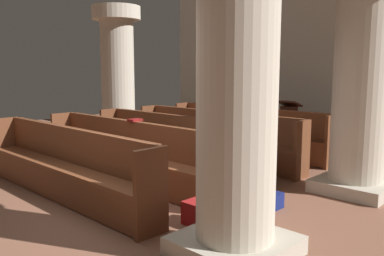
% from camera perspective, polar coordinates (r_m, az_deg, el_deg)
% --- Properties ---
extents(ground_plane, '(19.20, 19.20, 0.00)m').
position_cam_1_polar(ground_plane, '(5.34, -10.23, -11.21)').
color(ground_plane, brown).
extents(back_wall, '(10.00, 0.16, 4.50)m').
position_cam_1_polar(back_wall, '(9.90, 19.78, 10.59)').
color(back_wall, silver).
rests_on(back_wall, ground).
extents(pew_row_0, '(3.85, 0.47, 0.96)m').
position_cam_1_polar(pew_row_0, '(8.66, 7.67, -0.16)').
color(pew_row_0, brown).
rests_on(pew_row_0, ground).
extents(pew_row_1, '(3.85, 0.46, 0.96)m').
position_cam_1_polar(pew_row_1, '(7.84, 3.10, -0.97)').
color(pew_row_1, brown).
rests_on(pew_row_1, ground).
extents(pew_row_2, '(3.85, 0.46, 0.96)m').
position_cam_1_polar(pew_row_2, '(7.09, -2.48, -1.96)').
color(pew_row_2, brown).
rests_on(pew_row_2, ground).
extents(pew_row_3, '(3.85, 0.47, 0.96)m').
position_cam_1_polar(pew_row_3, '(6.43, -9.32, -3.14)').
color(pew_row_3, brown).
rests_on(pew_row_3, ground).
extents(pew_row_4, '(3.85, 0.46, 0.96)m').
position_cam_1_polar(pew_row_4, '(5.88, -17.59, -4.50)').
color(pew_row_4, brown).
rests_on(pew_row_4, ground).
extents(pillar_aisle_side, '(1.10, 1.10, 3.17)m').
position_cam_1_polar(pillar_aisle_side, '(6.20, 22.66, 6.60)').
color(pillar_aisle_side, '#B6AD9A').
rests_on(pillar_aisle_side, ground).
extents(pillar_far_side, '(1.10, 1.10, 3.17)m').
position_cam_1_polar(pillar_far_side, '(9.61, -10.39, 7.48)').
color(pillar_far_side, '#B6AD9A').
rests_on(pillar_far_side, ground).
extents(pillar_aisle_rear, '(1.08, 1.08, 3.17)m').
position_cam_1_polar(pillar_aisle_rear, '(3.72, 6.34, 6.47)').
color(pillar_aisle_rear, '#B6AD9A').
rests_on(pillar_aisle_rear, ground).
extents(lectern, '(0.48, 0.45, 1.08)m').
position_cam_1_polar(lectern, '(9.33, 13.38, -0.05)').
color(lectern, '#492215').
rests_on(lectern, ground).
extents(hymn_book, '(0.16, 0.20, 0.03)m').
position_cam_1_polar(hymn_book, '(6.44, -8.01, 1.12)').
color(hymn_book, maroon).
rests_on(hymn_book, pew_row_3).
extents(kneeler_box_navy, '(0.34, 0.25, 0.20)m').
position_cam_1_polar(kneeler_box_navy, '(5.41, 10.60, -9.83)').
color(kneeler_box_navy, navy).
rests_on(kneeler_box_navy, ground).
extents(kneeler_box_red, '(0.36, 0.29, 0.27)m').
position_cam_1_polar(kneeler_box_red, '(4.74, 1.26, -11.88)').
color(kneeler_box_red, maroon).
rests_on(kneeler_box_red, ground).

